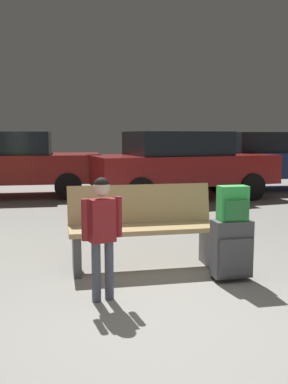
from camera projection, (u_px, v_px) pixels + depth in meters
name	position (u px, v px, depth m)	size (l,w,h in m)	color
ground_plane	(96.00, 225.00, 7.06)	(18.00, 18.00, 0.10)	gray
bench	(143.00, 227.00, 4.61)	(1.62, 0.59, 0.89)	tan
suitcase	(232.00, 249.00, 4.19)	(0.38, 0.24, 0.60)	#4C4C51
backpack_bright	(233.00, 204.00, 4.13)	(0.29, 0.20, 0.34)	green
child	(102.00, 226.00, 3.63)	(0.36, 0.21, 1.08)	#4C5160
parked_car_side	(273.00, 159.00, 11.37)	(4.26, 2.14, 1.51)	navy
parked_car_far	(10.00, 162.00, 9.97)	(4.20, 2.01, 1.51)	maroon
parked_car_near	(181.00, 163.00, 9.63)	(4.26, 2.14, 1.51)	maroon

